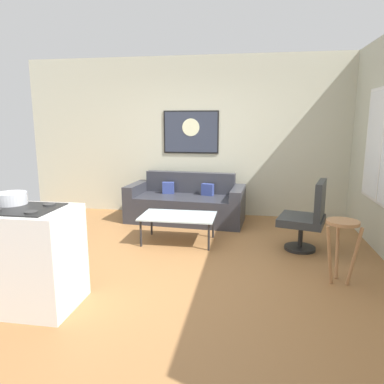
% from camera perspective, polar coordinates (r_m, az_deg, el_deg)
% --- Properties ---
extents(ground, '(6.40, 6.40, 0.04)m').
position_cam_1_polar(ground, '(4.47, -3.63, -11.30)').
color(ground, olive).
extents(back_wall, '(6.40, 0.05, 2.80)m').
position_cam_1_polar(back_wall, '(6.52, 1.08, 8.69)').
color(back_wall, beige).
rests_on(back_wall, ground).
extents(couch, '(2.01, 0.98, 0.80)m').
position_cam_1_polar(couch, '(6.14, -0.94, -2.00)').
color(couch, '#2F3037').
rests_on(couch, ground).
extents(coffee_table, '(1.04, 0.64, 0.39)m').
position_cam_1_polar(coffee_table, '(5.05, -2.21, -4.03)').
color(coffee_table, silver).
rests_on(coffee_table, ground).
extents(armchair, '(0.69, 0.71, 0.94)m').
position_cam_1_polar(armchair, '(4.93, 17.90, -3.71)').
color(armchair, black).
rests_on(armchair, ground).
extents(bar_stool, '(0.38, 0.37, 0.68)m').
position_cam_1_polar(bar_stool, '(4.07, 22.69, -6.28)').
color(bar_stool, '#A47349').
rests_on(bar_stool, ground).
extents(kitchen_counter, '(1.37, 0.63, 0.95)m').
position_cam_1_polar(kitchen_counter, '(3.79, -27.72, -9.02)').
color(kitchen_counter, silver).
rests_on(kitchen_counter, ground).
extents(mixing_bowl, '(0.28, 0.28, 0.12)m').
position_cam_1_polar(mixing_bowl, '(3.71, -26.72, -1.03)').
color(mixing_bowl, silver).
rests_on(mixing_bowl, kitchen_counter).
extents(wall_painting, '(0.99, 0.03, 0.76)m').
position_cam_1_polar(wall_painting, '(6.49, -0.17, 9.49)').
color(wall_painting, black).
extents(window, '(0.03, 1.35, 1.50)m').
position_cam_1_polar(window, '(5.19, 28.00, 6.48)').
color(window, silver).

